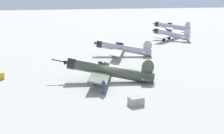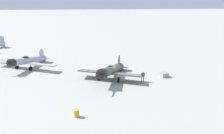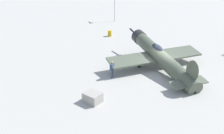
# 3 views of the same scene
# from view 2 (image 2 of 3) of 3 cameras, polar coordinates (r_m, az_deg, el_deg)

# --- Properties ---
(ground_plane) EXTENTS (400.00, 400.00, 0.00)m
(ground_plane) POSITION_cam_2_polar(r_m,az_deg,el_deg) (38.76, 0.00, -2.55)
(ground_plane) COLOR #A8A59E
(airplane_foreground) EXTENTS (10.30, 11.90, 3.29)m
(airplane_foreground) POSITION_cam_2_polar(r_m,az_deg,el_deg) (37.84, -0.23, -0.81)
(airplane_foreground) COLOR #4C5442
(airplane_foreground) RESTS_ON ground_plane
(airplane_mid_apron) EXTENTS (12.09, 9.77, 2.81)m
(airplane_mid_apron) POSITION_cam_2_polar(r_m,az_deg,el_deg) (46.14, -19.81, 1.44)
(airplane_mid_apron) COLOR #B7BABF
(airplane_mid_apron) RESTS_ON ground_plane
(ground_crew_mechanic) EXTENTS (0.63, 0.34, 1.67)m
(ground_crew_mechanic) POSITION_cam_2_polar(r_m,az_deg,el_deg) (36.86, 7.47, -2.08)
(ground_crew_mechanic) COLOR #384766
(ground_crew_mechanic) RESTS_ON ground_plane
(equipment_crate) EXTENTS (1.24, 1.43, 0.78)m
(equipment_crate) POSITION_cam_2_polar(r_m,az_deg,el_deg) (39.93, 12.53, -1.78)
(equipment_crate) COLOR #9E998E
(equipment_crate) RESTS_ON ground_plane
(fuel_drum) EXTENTS (0.62, 0.62, 0.86)m
(fuel_drum) POSITION_cam_2_polar(r_m,az_deg,el_deg) (26.83, -8.60, -11.00)
(fuel_drum) COLOR gold
(fuel_drum) RESTS_ON ground_plane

